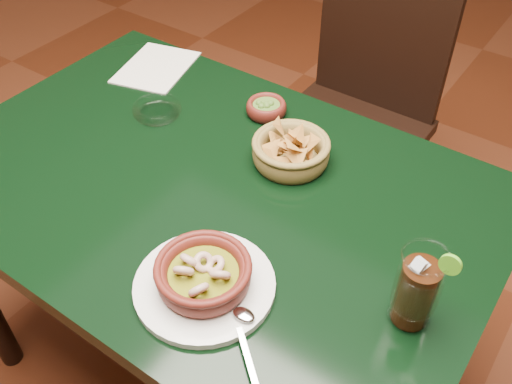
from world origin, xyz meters
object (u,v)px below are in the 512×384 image
Objects in this scene: dining_chair at (356,112)px; dining_table at (210,214)px; shrimp_plate at (204,277)px; cola_drink at (417,289)px; chip_basket at (291,151)px.

dining_table is at bearing -90.72° from dining_chair.
shrimp_plate is 0.35m from cola_drink.
dining_chair reaches higher than cola_drink.
chip_basket is 1.13× the size of cola_drink.
dining_table is 1.26× the size of dining_chair.
chip_basket is (-0.06, 0.37, 0.00)m from shrimp_plate.
dining_chair is 3.04× the size of shrimp_plate.
cola_drink is (0.32, 0.15, 0.05)m from shrimp_plate.
chip_basket is (0.10, -0.56, 0.26)m from dining_chair.
dining_chair is 4.73× the size of chip_basket.
chip_basket is (0.11, 0.15, 0.13)m from dining_table.
dining_table is 0.72m from dining_chair.
cola_drink is (0.38, -0.23, 0.05)m from chip_basket.
dining_chair reaches higher than shrimp_plate.
shrimp_plate is 1.75× the size of cola_drink.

